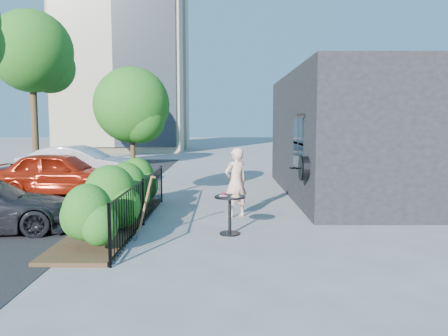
{
  "coord_description": "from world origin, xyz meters",
  "views": [
    {
      "loc": [
        0.39,
        -10.01,
        2.4
      ],
      "look_at": [
        0.39,
        1.41,
        1.2
      ],
      "focal_mm": 35.0,
      "sensor_mm": 36.0,
      "label": 1
    }
  ],
  "objects_px": {
    "car_red": "(61,174)",
    "car_silver": "(80,165)",
    "patio_tree": "(134,110)",
    "shovel": "(144,211)",
    "street_tree_far": "(33,57)",
    "woman": "(236,182)",
    "cafe_table": "(230,208)"
  },
  "relations": [
    {
      "from": "cafe_table",
      "to": "shovel",
      "type": "bearing_deg",
      "value": -165.7
    },
    {
      "from": "woman",
      "to": "shovel",
      "type": "bearing_deg",
      "value": 17.97
    },
    {
      "from": "cafe_table",
      "to": "car_silver",
      "type": "height_order",
      "value": "car_silver"
    },
    {
      "from": "car_silver",
      "to": "street_tree_far",
      "type": "bearing_deg",
      "value": 38.85
    },
    {
      "from": "street_tree_far",
      "to": "car_red",
      "type": "distance_m",
      "value": 12.07
    },
    {
      "from": "woman",
      "to": "shovel",
      "type": "distance_m",
      "value": 2.96
    },
    {
      "from": "cafe_table",
      "to": "car_silver",
      "type": "relative_size",
      "value": 0.2
    },
    {
      "from": "street_tree_far",
      "to": "car_red",
      "type": "relative_size",
      "value": 1.96
    },
    {
      "from": "cafe_table",
      "to": "car_red",
      "type": "bearing_deg",
      "value": 137.42
    },
    {
      "from": "patio_tree",
      "to": "cafe_table",
      "type": "relative_size",
      "value": 4.44
    },
    {
      "from": "street_tree_far",
      "to": "car_silver",
      "type": "relative_size",
      "value": 1.85
    },
    {
      "from": "car_red",
      "to": "patio_tree",
      "type": "bearing_deg",
      "value": -115.57
    },
    {
      "from": "patio_tree",
      "to": "cafe_table",
      "type": "bearing_deg",
      "value": -52.49
    },
    {
      "from": "patio_tree",
      "to": "woman",
      "type": "xyz_separation_m",
      "value": [
        2.92,
        -1.81,
        -1.88
      ]
    },
    {
      "from": "cafe_table",
      "to": "car_silver",
      "type": "bearing_deg",
      "value": 126.79
    },
    {
      "from": "patio_tree",
      "to": "car_silver",
      "type": "bearing_deg",
      "value": 126.15
    },
    {
      "from": "street_tree_far",
      "to": "shovel",
      "type": "relative_size",
      "value": 6.12
    },
    {
      "from": "car_silver",
      "to": "cafe_table",
      "type": "bearing_deg",
      "value": -137.89
    },
    {
      "from": "woman",
      "to": "patio_tree",
      "type": "bearing_deg",
      "value": -62.59
    },
    {
      "from": "patio_tree",
      "to": "shovel",
      "type": "distance_m",
      "value": 4.68
    },
    {
      "from": "car_silver",
      "to": "woman",
      "type": "bearing_deg",
      "value": -129.67
    },
    {
      "from": "car_silver",
      "to": "car_red",
      "type": "bearing_deg",
      "value": -169.42
    },
    {
      "from": "shovel",
      "to": "car_silver",
      "type": "relative_size",
      "value": 0.3
    },
    {
      "from": "shovel",
      "to": "car_silver",
      "type": "height_order",
      "value": "car_silver"
    },
    {
      "from": "car_red",
      "to": "car_silver",
      "type": "bearing_deg",
      "value": 7.94
    },
    {
      "from": "patio_tree",
      "to": "car_silver",
      "type": "relative_size",
      "value": 0.88
    },
    {
      "from": "street_tree_far",
      "to": "shovel",
      "type": "distance_m",
      "value": 18.32
    },
    {
      "from": "cafe_table",
      "to": "car_red",
      "type": "xyz_separation_m",
      "value": [
        -5.51,
        5.06,
        0.14
      ]
    },
    {
      "from": "patio_tree",
      "to": "cafe_table",
      "type": "height_order",
      "value": "patio_tree"
    },
    {
      "from": "patio_tree",
      "to": "shovel",
      "type": "height_order",
      "value": "patio_tree"
    },
    {
      "from": "car_silver",
      "to": "shovel",
      "type": "bearing_deg",
      "value": -148.59
    },
    {
      "from": "street_tree_far",
      "to": "cafe_table",
      "type": "bearing_deg",
      "value": -54.74
    }
  ]
}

